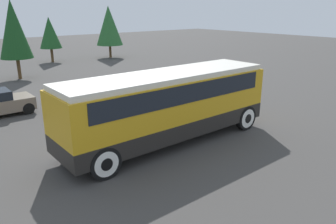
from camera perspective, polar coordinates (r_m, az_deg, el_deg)
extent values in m
plane|color=#423F3D|center=(14.55, 0.00, -5.24)|extent=(120.00, 120.00, 0.00)
cube|color=black|center=(14.24, 0.00, -2.05)|extent=(9.72, 2.52, 0.71)
cube|color=gold|center=(13.88, 0.00, 2.57)|extent=(9.72, 2.52, 1.66)
cube|color=black|center=(13.78, 0.00, 4.20)|extent=(8.56, 2.56, 0.75)
cube|color=silver|center=(13.67, 0.00, 6.38)|extent=(9.53, 2.32, 0.22)
cube|color=gold|center=(17.22, 12.28, 4.32)|extent=(0.36, 2.42, 1.90)
cylinder|color=black|center=(16.26, 13.38, -1.01)|extent=(1.18, 0.28, 1.18)
cylinder|color=silver|center=(16.26, 13.38, -1.01)|extent=(0.92, 0.30, 0.92)
cylinder|color=black|center=(16.26, 13.38, -1.01)|extent=(0.45, 0.32, 0.45)
cylinder|color=black|center=(17.67, 7.50, 0.83)|extent=(1.18, 0.28, 1.18)
cylinder|color=silver|center=(17.67, 7.50, 0.83)|extent=(0.92, 0.30, 0.92)
cylinder|color=black|center=(17.67, 7.50, 0.83)|extent=(0.45, 0.32, 0.45)
cylinder|color=black|center=(11.55, -10.95, -8.73)|extent=(1.18, 0.28, 1.18)
cylinder|color=silver|center=(11.55, -10.95, -8.73)|extent=(0.92, 0.30, 0.92)
cylinder|color=black|center=(11.55, -10.95, -8.73)|extent=(0.45, 0.32, 0.45)
cylinder|color=black|center=(13.46, -15.69, -5.16)|extent=(1.18, 0.28, 1.18)
cylinder|color=silver|center=(13.46, -15.69, -5.16)|extent=(0.92, 0.30, 0.92)
cylinder|color=black|center=(13.46, -15.69, -5.16)|extent=(0.45, 0.32, 0.45)
cube|color=#BCBCC1|center=(19.71, -12.69, 2.18)|extent=(4.06, 1.87, 0.59)
cube|color=black|center=(19.50, -13.22, 3.67)|extent=(2.11, 1.68, 0.52)
cylinder|color=black|center=(19.77, -7.53, 1.88)|extent=(0.68, 0.22, 0.68)
cylinder|color=black|center=(19.77, -7.53, 1.88)|extent=(0.26, 0.26, 0.26)
cylinder|color=black|center=(21.18, -9.96, 2.83)|extent=(0.68, 0.22, 0.68)
cylinder|color=black|center=(21.18, -9.96, 2.83)|extent=(0.26, 0.26, 0.26)
cylinder|color=black|center=(18.41, -15.74, 0.17)|extent=(0.68, 0.22, 0.68)
cylinder|color=black|center=(18.41, -15.74, 0.17)|extent=(0.26, 0.26, 0.26)
cylinder|color=black|center=(19.91, -17.73, 1.30)|extent=(0.68, 0.22, 0.68)
cylinder|color=black|center=(19.91, -17.73, 1.30)|extent=(0.26, 0.26, 0.26)
cylinder|color=black|center=(19.84, -23.13, 0.57)|extent=(0.64, 0.22, 0.64)
cylinder|color=black|center=(19.84, -23.13, 0.57)|extent=(0.24, 0.26, 0.24)
cylinder|color=black|center=(21.30, -24.36, 1.52)|extent=(0.64, 0.22, 0.64)
cylinder|color=black|center=(21.30, -24.36, 1.52)|extent=(0.24, 0.26, 0.24)
cylinder|color=brown|center=(40.26, -10.01, 10.37)|extent=(0.28, 0.28, 1.49)
cone|color=#28602D|center=(40.00, -10.25, 14.60)|extent=(3.08, 3.08, 4.46)
cylinder|color=brown|center=(30.12, -24.52, 6.90)|extent=(0.28, 0.28, 1.73)
cone|color=#19471E|center=(29.78, -25.31, 12.91)|extent=(2.57, 2.57, 4.64)
cylinder|color=brown|center=(38.51, -19.53, 9.33)|extent=(0.28, 0.28, 1.51)
cone|color=#1E5123|center=(38.28, -19.91, 12.88)|extent=(2.31, 2.31, 3.30)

